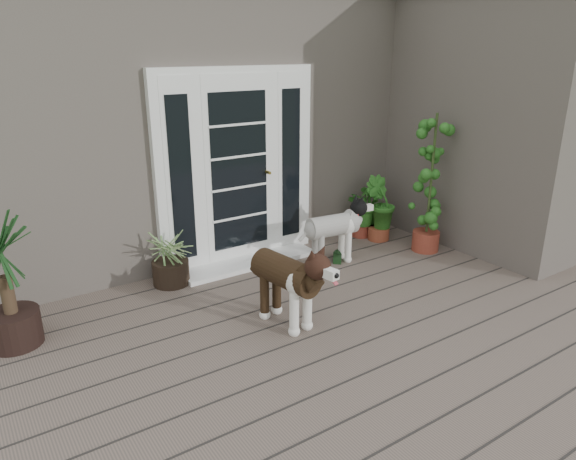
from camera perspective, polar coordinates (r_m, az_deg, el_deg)
deck at (r=4.68m, az=10.50°, el=-11.79°), size 6.20×4.60×0.12m
house_main at (r=7.67m, az=-11.79°, el=12.17°), size 7.40×4.00×3.10m
house_wing at (r=7.04m, az=22.34°, el=10.54°), size 1.60×2.40×3.10m
door_unit at (r=5.82m, az=-5.53°, el=6.74°), size 1.90×0.14×2.15m
door_step at (r=5.97m, az=-4.29°, el=-3.49°), size 1.60×0.40×0.05m
brindle_dog at (r=4.58m, az=-0.25°, el=-6.19°), size 0.50×0.91×0.72m
white_dog at (r=5.91m, az=4.86°, el=-0.62°), size 0.81×0.42×0.65m
spider_plant at (r=5.49m, az=-12.79°, el=-2.51°), size 0.79×0.79×0.67m
yucca at (r=4.75m, az=-28.47°, el=-4.83°), size 0.95×0.95×1.16m
herb_a at (r=6.80m, az=8.05°, el=1.87°), size 0.68×0.68×0.63m
herb_b at (r=6.71m, az=9.94°, el=1.41°), size 0.57×0.57×0.61m
herb_c at (r=6.89m, az=8.77°, el=1.66°), size 0.48×0.48×0.54m
sapling at (r=6.33m, az=15.32°, el=5.07°), size 0.64×0.64×1.70m
clog_left at (r=5.82m, az=-1.84°, el=-3.78°), size 0.18×0.34×0.10m
clog_right at (r=6.07m, az=5.42°, el=-2.95°), size 0.28×0.29×0.08m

